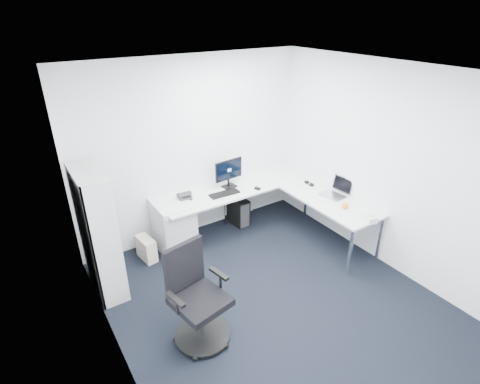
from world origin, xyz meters
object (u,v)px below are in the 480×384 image
task_chair (200,299)px  laptop (334,189)px  monitor (229,173)px  l_desk (249,217)px  bookshelf (98,233)px

task_chair → laptop: (2.57, 0.68, 0.30)m
task_chair → monitor: 2.34m
task_chair → monitor: size_ratio=2.34×
monitor → laptop: (1.11, -1.11, -0.10)m
l_desk → laptop: (1.02, -0.69, 0.50)m
laptop → bookshelf: bearing=161.2°
l_desk → task_chair: (-1.55, -1.37, 0.19)m
bookshelf → l_desk: bearing=-1.3°
bookshelf → monitor: bearing=10.1°
l_desk → monitor: 0.74m
task_chair → laptop: task_chair is taller
l_desk → bookshelf: size_ratio=1.54×
bookshelf → monitor: size_ratio=3.41×
bookshelf → task_chair: 1.57m
monitor → laptop: size_ratio=1.33×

